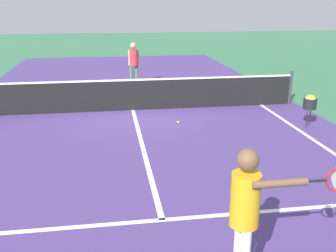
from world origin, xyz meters
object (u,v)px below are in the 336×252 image
Objects in this scene: player_near at (247,206)px; ball_hopper at (310,102)px; net at (132,94)px; tennis_ball_near_net at (178,122)px; player_far at (134,60)px.

player_near is 6.80m from ball_hopper.
player_near is at bearing -85.04° from net.
tennis_ball_near_net is (1.13, -1.54, -0.46)m from net.
net is at bearing 151.75° from ball_hopper.
player_near is at bearing -87.97° from player_far.
net is 1.97m from tennis_ball_near_net.
player_far reaches higher than net.
player_far is at bearing 99.64° from tennis_ball_near_net.
net is 11.67× the size of ball_hopper.
player_far is at bearing 125.82° from ball_hopper.
net is 6.01× the size of player_far.
ball_hopper is at bearing -54.18° from player_far.
player_far is (-0.41, 11.42, -0.05)m from player_near.
tennis_ball_near_net is at bearing 86.22° from player_near.
player_far is at bearing 92.03° from player_near.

